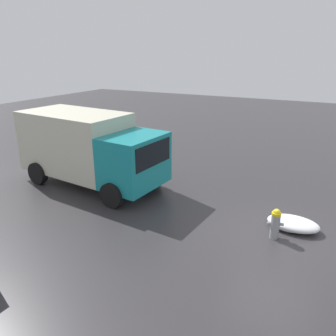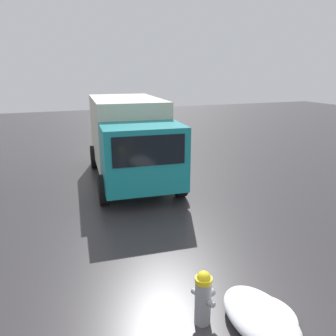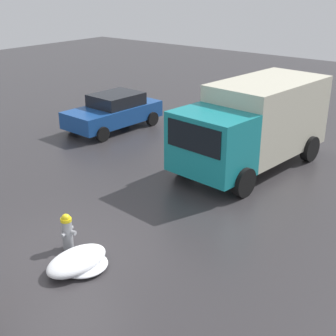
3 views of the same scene
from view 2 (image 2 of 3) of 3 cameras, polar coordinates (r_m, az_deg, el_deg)
The scene contains 5 objects.
ground_plane at distance 5.73m, azimuth 5.96°, elevation -25.10°, with size 60.00×60.00×0.00m, color #333033.
fire_hydrant at distance 5.43m, azimuth 6.14°, elevation -21.37°, with size 0.46×0.37×0.91m.
delivery_truck at distance 11.76m, azimuth -6.70°, elevation 5.48°, with size 6.17×3.07×2.85m.
snow_pile_by_hydrant at distance 5.87m, azimuth 16.19°, elevation -23.52°, with size 1.08×1.06×0.16m.
snow_pile_curbside at distance 5.70m, azimuth 15.79°, elevation -23.70°, with size 1.52×0.94×0.36m.
Camera 2 is at (-3.77, 2.04, 3.81)m, focal length 35.00 mm.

